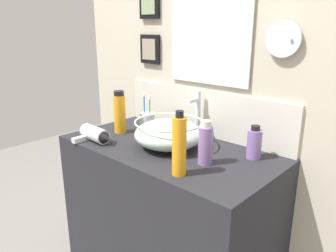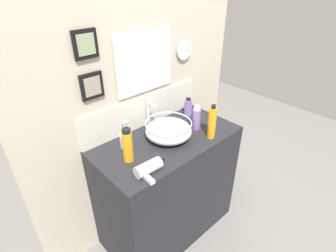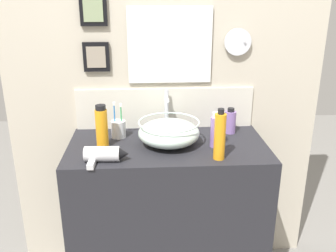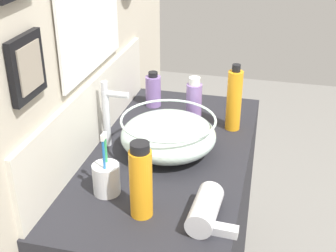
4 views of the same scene
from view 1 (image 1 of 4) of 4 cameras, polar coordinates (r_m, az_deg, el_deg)
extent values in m
cube|color=#232328|center=(1.71, -0.05, -17.69)|extent=(1.01, 0.52, 0.88)
cube|color=beige|center=(1.65, 6.95, 8.38)|extent=(1.76, 0.06, 2.34)
cube|color=beige|center=(1.65, 5.97, 2.37)|extent=(0.99, 0.02, 0.23)
cube|color=white|center=(1.59, 7.21, 14.58)|extent=(0.39, 0.01, 0.34)
cube|color=white|center=(1.58, 7.05, 14.58)|extent=(0.45, 0.01, 0.40)
cylinder|color=silver|center=(1.39, 19.41, 14.14)|extent=(0.14, 0.01, 0.14)
cylinder|color=silver|center=(1.39, 21.06, 13.97)|extent=(0.01, 0.06, 0.01)
cube|color=black|center=(1.84, -3.27, 20.55)|extent=(0.14, 0.02, 0.15)
cube|color=gray|center=(1.83, -3.49, 20.56)|extent=(0.10, 0.01, 0.11)
cube|color=black|center=(1.84, -3.15, 13.20)|extent=(0.14, 0.02, 0.15)
cube|color=gray|center=(1.83, -3.35, 13.19)|extent=(0.10, 0.01, 0.11)
ellipsoid|color=silver|center=(1.48, 0.16, -1.42)|extent=(0.31, 0.31, 0.12)
torus|color=silver|center=(1.46, 0.16, 0.76)|extent=(0.31, 0.31, 0.01)
torus|color=#B2B7BC|center=(1.49, 0.15, -3.55)|extent=(0.12, 0.12, 0.01)
cylinder|color=silver|center=(1.62, 5.23, 1.58)|extent=(0.02, 0.02, 0.20)
cylinder|color=silver|center=(1.57, 4.40, 4.48)|extent=(0.02, 0.08, 0.02)
cylinder|color=silver|center=(1.59, 5.34, 5.58)|extent=(0.02, 0.02, 0.03)
cylinder|color=silver|center=(1.60, -12.64, -1.33)|extent=(0.16, 0.08, 0.07)
cone|color=black|center=(1.52, -10.63, -2.19)|extent=(0.05, 0.06, 0.06)
cube|color=silver|center=(1.62, -14.83, -2.18)|extent=(0.03, 0.09, 0.02)
cylinder|color=silver|center=(1.73, -3.61, 0.80)|extent=(0.08, 0.08, 0.09)
cylinder|color=green|center=(1.71, -3.18, 2.02)|extent=(0.01, 0.01, 0.16)
cube|color=white|center=(1.69, -3.23, 4.99)|extent=(0.01, 0.01, 0.02)
cylinder|color=blue|center=(1.73, -4.13, 2.35)|extent=(0.01, 0.01, 0.17)
cube|color=white|center=(1.71, -4.20, 5.47)|extent=(0.01, 0.01, 0.02)
cylinder|color=orange|center=(1.19, 1.97, -3.62)|extent=(0.05, 0.05, 0.22)
cylinder|color=black|center=(1.15, 2.03, 2.08)|extent=(0.03, 0.03, 0.03)
cylinder|color=orange|center=(1.69, -8.40, 2.04)|extent=(0.06, 0.06, 0.19)
cylinder|color=black|center=(1.67, -8.56, 5.67)|extent=(0.05, 0.05, 0.02)
cylinder|color=#8C6BB2|center=(1.40, 14.79, -3.09)|extent=(0.06, 0.06, 0.12)
cylinder|color=black|center=(1.38, 15.01, -0.32)|extent=(0.04, 0.04, 0.02)
cylinder|color=#8C6BB2|center=(1.30, 6.51, -3.42)|extent=(0.06, 0.06, 0.15)
cylinder|color=silver|center=(1.27, 6.64, 0.36)|extent=(0.04, 0.04, 0.03)
camera|label=2|loc=(2.01, -53.12, 23.77)|focal=28.00mm
camera|label=3|loc=(1.31, -84.83, 11.49)|focal=40.00mm
camera|label=4|loc=(2.37, -31.74, 20.93)|focal=50.00mm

